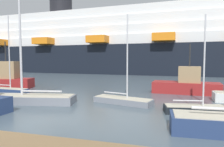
% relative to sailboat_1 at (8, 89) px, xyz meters
% --- Properties ---
extents(ground_plane, '(600.00, 600.00, 0.00)m').
position_rel_sailboat_1_xyz_m(ground_plane, '(9.15, -8.74, -0.38)').
color(ground_plane, '#4C5B66').
extents(sailboat_1, '(4.65, 1.51, 7.97)m').
position_rel_sailboat_1_xyz_m(sailboat_1, '(0.00, 0.00, 0.00)').
color(sailboat_1, navy).
rests_on(sailboat_1, ground_plane).
extents(sailboat_2, '(4.93, 2.62, 6.92)m').
position_rel_sailboat_1_xyz_m(sailboat_2, '(12.69, -1.96, -0.05)').
color(sailboat_2, gray).
rests_on(sailboat_2, ground_plane).
extents(sailboat_3, '(7.46, 3.10, 12.82)m').
position_rel_sailboat_1_xyz_m(sailboat_3, '(5.44, -3.81, 0.21)').
color(sailboat_3, gray).
rests_on(sailboat_3, ground_plane).
extents(sailboat_4, '(4.34, 1.88, 6.31)m').
position_rel_sailboat_1_xyz_m(sailboat_4, '(17.98, -3.61, -0.06)').
color(sailboat_4, black).
rests_on(sailboat_4, ground_plane).
extents(fishing_boat_0, '(6.74, 2.88, 5.06)m').
position_rel_sailboat_1_xyz_m(fishing_boat_0, '(17.96, 4.44, 0.55)').
color(fishing_boat_0, maroon).
rests_on(fishing_boat_0, ground_plane).
extents(fishing_boat_3, '(7.08, 3.84, 5.60)m').
position_rel_sailboat_1_xyz_m(fishing_boat_3, '(-3.05, 2.90, 0.78)').
color(fishing_boat_3, maroon).
rests_on(fishing_boat_3, ground_plane).
extents(cruise_ship, '(126.03, 25.78, 22.16)m').
position_rel_sailboat_1_xyz_m(cruise_ship, '(8.29, 35.57, 6.73)').
color(cruise_ship, black).
rests_on(cruise_ship, ground_plane).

